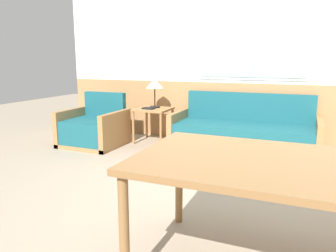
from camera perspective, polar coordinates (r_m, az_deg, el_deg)
The scene contains 8 objects.
ground_plane at distance 2.96m, azimuth 11.36°, elevation -15.57°, with size 16.00×16.00×0.00m, color gray.
wall_back at distance 5.25m, azimuth 17.68°, elevation 11.23°, with size 7.20×0.09×2.70m.
couch at distance 4.93m, azimuth 12.99°, elevation -1.50°, with size 2.09×0.84×0.84m.
armchair at distance 5.30m, azimuth -12.77°, elevation -0.58°, with size 0.90×0.81×0.81m.
side_table at distance 5.33m, azimuth -2.59°, elevation 2.12°, with size 0.54×0.54×0.56m.
table_lamp at distance 5.37m, azimuth -2.33°, elevation 7.22°, with size 0.28×0.28×0.47m.
book_stack at distance 5.24m, azimuth -3.40°, elevation 3.09°, with size 0.20×0.15×0.02m.
dining_table at distance 2.04m, azimuth 21.47°, elevation -7.81°, with size 1.90×1.01×0.75m.
Camera 1 is at (0.48, -2.59, 1.33)m, focal length 35.00 mm.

